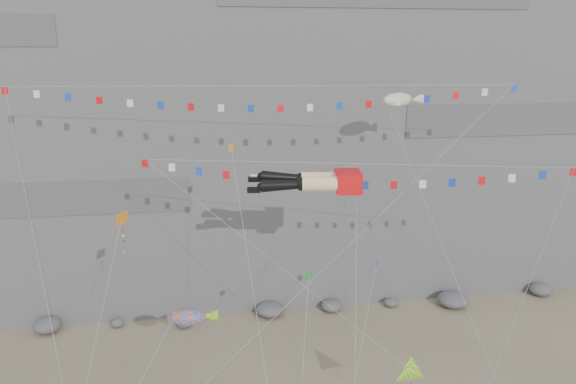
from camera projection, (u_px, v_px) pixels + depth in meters
name	position (u px, v px, depth m)	size (l,w,h in m)	color
cliff	(250.00, 44.00, 61.32)	(80.00, 28.00, 50.00)	slate
talus_boulders	(270.00, 310.00, 53.12)	(60.00, 3.00, 1.20)	#5D5D62
legs_kite	(317.00, 182.00, 37.99)	(7.87, 13.50, 19.71)	red
flag_banner_upper	(265.00, 86.00, 41.51)	(37.54, 16.39, 28.82)	red
flag_banner_lower	(352.00, 164.00, 37.69)	(27.74, 9.20, 19.79)	red
harlequin_kite	(121.00, 220.00, 33.95)	(4.63, 6.24, 15.96)	red
fish_windsock	(188.00, 318.00, 35.24)	(8.34, 5.99, 11.67)	#E5560B
delta_kite	(411.00, 373.00, 34.58)	(5.00, 7.35, 9.48)	yellow
blimp_windsock	(398.00, 100.00, 44.58)	(6.20, 15.53, 25.36)	beige
small_kite_a	(232.00, 153.00, 38.12)	(2.47, 12.91, 21.86)	orange
small_kite_b	(376.00, 265.00, 40.82)	(6.26, 11.49, 15.41)	purple
small_kite_c	(309.00, 279.00, 34.70)	(2.89, 8.03, 13.40)	#179625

